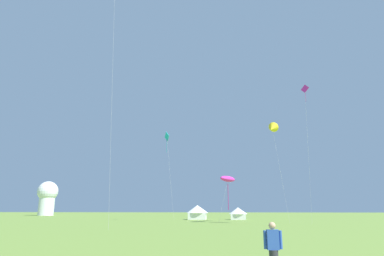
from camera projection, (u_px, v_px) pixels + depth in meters
kite_magenta_parafoil at (228, 179)px, 54.69m from camera, size 3.37×4.32×7.52m
kite_magenta_diamond at (305, 95)px, 53.67m from camera, size 1.42×1.48×21.91m
kite_yellow_delta at (272, 128)px, 56.37m from camera, size 2.88×2.92×16.56m
kite_cyan_diamond at (167, 138)px, 62.96m from camera, size 2.50×2.99×16.46m
person_spectator at (273, 252)px, 10.18m from camera, size 0.57×0.28×1.73m
festival_tent_right at (197, 212)px, 67.07m from camera, size 4.37×4.37×2.84m
festival_tent_left at (238, 213)px, 66.13m from camera, size 3.68×3.68×2.39m
observatory_dome at (47, 196)px, 106.79m from camera, size 6.40×6.40×10.80m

